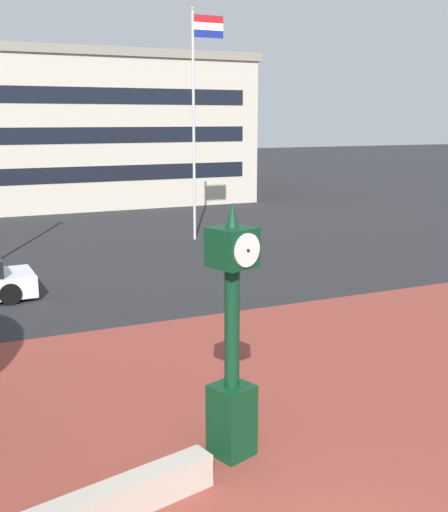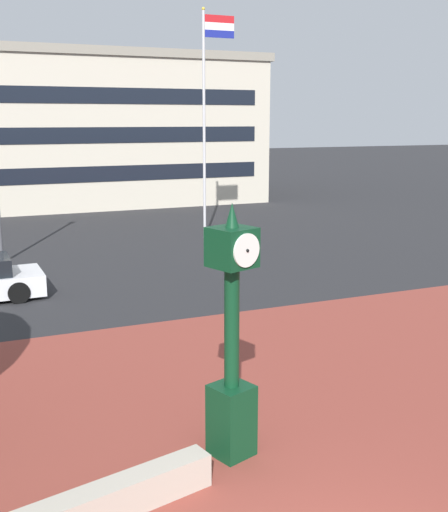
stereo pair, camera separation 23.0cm
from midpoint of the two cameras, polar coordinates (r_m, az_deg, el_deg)
plaza_brick_paving at (r=10.49m, az=0.34°, el=-18.03°), size 44.00×14.25×0.01m
planter_wall at (r=9.20m, az=-11.16°, el=-21.25°), size 3.20×1.15×0.50m
street_clock at (r=9.91m, az=0.05°, el=-8.77°), size 0.77×0.79×4.10m
flagpole_primary at (r=27.87m, az=-2.78°, el=13.11°), size 1.47×0.14×9.88m
civic_building at (r=43.72m, az=-14.16°, el=11.13°), size 21.76×13.84×9.29m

